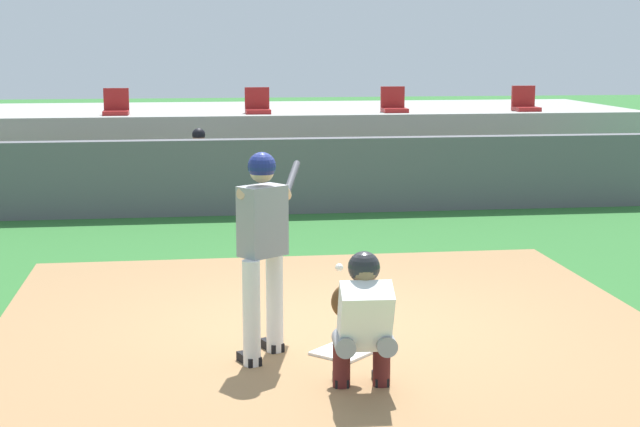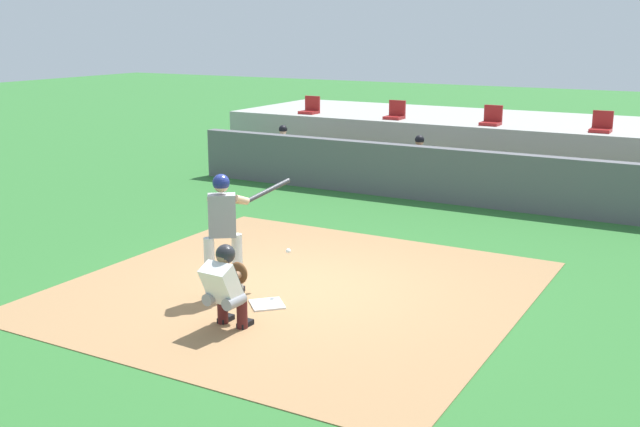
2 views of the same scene
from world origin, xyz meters
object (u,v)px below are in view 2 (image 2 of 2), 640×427
stadium_seat_0 (310,109)px  stadium_seat_3 (601,126)px  dugout_player_0 (281,150)px  catcher_crouched (226,283)px  stadium_seat_1 (395,114)px  stadium_seat_2 (492,119)px  home_plate (267,304)px  batter_at_plate (224,228)px  dugout_player_1 (417,162)px

stadium_seat_0 → stadium_seat_3: size_ratio=1.00×
dugout_player_0 → catcher_crouched: bearing=-61.5°
stadium_seat_1 → stadium_seat_2: size_ratio=1.00×
home_plate → dugout_player_0: 9.53m
home_plate → catcher_crouched: (0.00, -0.93, 0.58)m
batter_at_plate → catcher_crouched: bearing=-53.0°
dugout_player_1 → dugout_player_0: bearing=180.0°
home_plate → dugout_player_0: (-4.91, 8.14, 0.65)m
stadium_seat_1 → batter_at_plate: bearing=-79.4°
home_plate → dugout_player_1: size_ratio=0.34×
home_plate → stadium_seat_0: size_ratio=0.92×
home_plate → stadium_seat_1: size_ratio=0.92×
batter_at_plate → catcher_crouched: 1.23m
catcher_crouched → stadium_seat_1: (-2.60, 11.10, 0.93)m
stadium_seat_2 → stadium_seat_3: (2.60, 0.00, 0.00)m
catcher_crouched → dugout_player_0: (-4.92, 9.07, 0.07)m
stadium_seat_0 → stadium_seat_1: (2.60, 0.00, 0.00)m
home_plate → dugout_player_0: dugout_player_0 is taller
dugout_player_0 → stadium_seat_3: (7.51, 2.03, 0.86)m
stadium_seat_0 → stadium_seat_1: size_ratio=1.00×
dugout_player_0 → stadium_seat_2: size_ratio=2.71×
catcher_crouched → dugout_player_1: 9.14m
dugout_player_1 → stadium_seat_3: bearing=28.6°
home_plate → batter_at_plate: batter_at_plate is taller
stadium_seat_1 → stadium_seat_3: (5.20, 0.00, 0.00)m
dugout_player_1 → stadium_seat_0: (-4.07, 2.03, 0.86)m
dugout_player_1 → stadium_seat_2: size_ratio=2.71×
dugout_player_0 → stadium_seat_0: stadium_seat_0 is taller
dugout_player_1 → stadium_seat_0: bearing=153.5°
batter_at_plate → stadium_seat_1: 10.38m
dugout_player_0 → stadium_seat_3: stadium_seat_3 is taller
dugout_player_0 → stadium_seat_3: bearing=15.2°
stadium_seat_3 → stadium_seat_2: bearing=180.0°
catcher_crouched → stadium_seat_2: size_ratio=3.76×
dugout_player_1 → catcher_crouched: bearing=-82.9°
batter_at_plate → dugout_player_1: size_ratio=1.39×
batter_at_plate → stadium_seat_3: (3.29, 10.19, 0.50)m
batter_at_plate → stadium_seat_1: bearing=100.6°
batter_at_plate → stadium_seat_2: stadium_seat_2 is taller
batter_at_plate → stadium_seat_2: 10.22m
home_plate → dugout_player_0: bearing=121.1°
catcher_crouched → stadium_seat_3: (2.60, 11.10, 0.93)m
batter_at_plate → stadium_seat_0: 11.15m
stadium_seat_2 → dugout_player_1: bearing=-119.0°
dugout_player_1 → stadium_seat_3: stadium_seat_3 is taller
stadium_seat_0 → stadium_seat_2: (5.20, 0.00, 0.00)m
home_plate → stadium_seat_2: (0.00, 10.18, 1.51)m
stadium_seat_0 → stadium_seat_3: bearing=0.0°
dugout_player_0 → stadium_seat_0: size_ratio=2.71×
batter_at_plate → stadium_seat_1: size_ratio=3.76×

